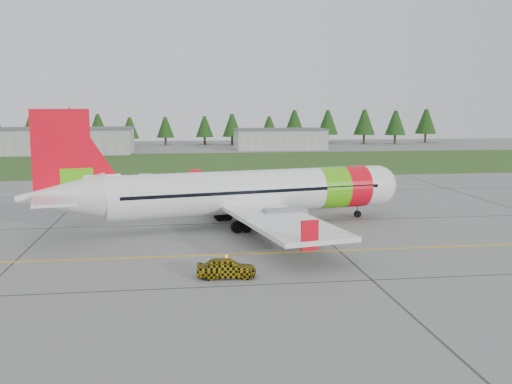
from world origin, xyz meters
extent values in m
plane|color=gray|center=(0.00, 0.00, 0.00)|extent=(320.00, 320.00, 0.00)
cylinder|color=white|center=(4.35, 19.01, 3.31)|extent=(28.03, 9.61, 4.16)
sphere|color=white|center=(17.95, 21.78, 3.31)|extent=(4.16, 4.16, 4.16)
cone|color=white|center=(-12.91, 15.50, 3.68)|extent=(8.15, 5.57, 4.16)
cube|color=black|center=(18.26, 21.84, 3.68)|extent=(2.23, 3.06, 0.60)
cylinder|color=#57CA0F|center=(12.72, 20.71, 3.31)|extent=(3.57, 4.71, 4.24)
cylinder|color=red|center=(15.23, 21.23, 3.31)|extent=(3.15, 4.63, 4.24)
cube|color=white|center=(3.83, 18.90, 2.14)|extent=(12.57, 34.65, 0.38)
cube|color=red|center=(-0.60, 35.32, 2.72)|extent=(1.29, 0.44, 2.14)
cube|color=red|center=(6.17, 2.06, 2.72)|extent=(1.29, 0.44, 2.14)
cylinder|color=gray|center=(4.23, 24.98, 1.55)|extent=(4.21, 2.96, 2.24)
cylinder|color=gray|center=(6.57, 13.47, 1.55)|extent=(4.21, 2.96, 2.24)
cube|color=red|center=(-12.70, 15.54, 7.26)|extent=(4.89, 1.36, 8.11)
cube|color=#57CA0F|center=(-11.55, 15.78, 4.91)|extent=(2.81, 0.99, 2.56)
cube|color=white|center=(-13.43, 15.39, 3.95)|extent=(5.80, 12.71, 0.23)
cylinder|color=slate|center=(15.86, 21.35, 0.75)|extent=(0.19, 0.19, 1.49)
cylinder|color=black|center=(15.86, 21.35, 0.36)|extent=(0.77, 0.44, 0.73)
cylinder|color=slate|center=(2.19, 21.62, 1.01)|extent=(0.23, 0.23, 2.03)
cylinder|color=black|center=(1.77, 21.54, 0.56)|extent=(1.18, 0.69, 1.11)
cylinder|color=slate|center=(3.38, 15.76, 1.01)|extent=(0.23, 0.23, 2.03)
cylinder|color=black|center=(2.96, 15.68, 0.56)|extent=(1.18, 0.69, 1.11)
imported|color=gold|center=(0.39, 1.97, 2.02)|extent=(1.48, 1.71, 4.04)
imported|color=silver|center=(-7.93, 51.41, 2.23)|extent=(2.00, 1.96, 4.46)
cube|color=#30561E|center=(0.00, 82.00, 0.01)|extent=(320.00, 50.00, 0.03)
cube|color=gold|center=(0.00, 8.00, 0.01)|extent=(120.00, 0.25, 0.02)
cube|color=#A8A8A3|center=(-30.00, 110.00, 3.00)|extent=(32.00, 14.00, 6.00)
cube|color=#A8A8A3|center=(25.00, 118.00, 2.60)|extent=(24.00, 12.00, 5.20)
camera|label=1|loc=(-2.74, -35.42, 11.51)|focal=40.00mm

